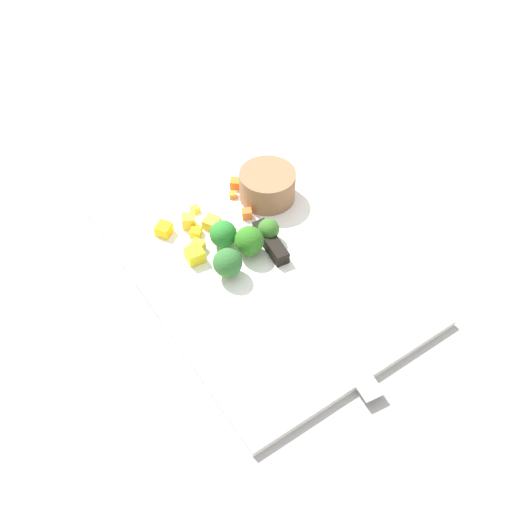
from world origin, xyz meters
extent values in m
plane|color=#9A9692|center=(0.00, 0.00, 0.00)|extent=(4.00, 4.00, 0.00)
cube|color=white|center=(0.00, 0.00, 0.01)|extent=(0.47, 0.32, 0.01)
cylinder|color=#936443|center=(0.10, -0.09, 0.04)|extent=(0.09, 0.09, 0.05)
cube|color=silver|center=(-0.18, -0.01, 0.01)|extent=(0.16, 0.05, 0.00)
cube|color=black|center=(0.01, -0.03, 0.02)|extent=(0.08, 0.03, 0.02)
cube|color=orange|center=(0.14, -0.13, 0.02)|extent=(0.03, 0.03, 0.01)
cube|color=orange|center=(0.13, -0.04, 0.02)|extent=(0.01, 0.02, 0.01)
cube|color=orange|center=(0.08, -0.04, 0.02)|extent=(0.02, 0.02, 0.01)
cube|color=orange|center=(0.15, -0.06, 0.02)|extent=(0.02, 0.02, 0.01)
cube|color=yellow|center=(0.09, 0.05, 0.02)|extent=(0.02, 0.02, 0.01)
cube|color=yellow|center=(0.11, 0.05, 0.02)|extent=(0.03, 0.03, 0.02)
cube|color=yellow|center=(0.09, 0.02, 0.02)|extent=(0.03, 0.03, 0.02)
cube|color=yellow|center=(0.12, 0.08, 0.02)|extent=(0.03, 0.03, 0.02)
cube|color=yellow|center=(0.13, 0.02, 0.02)|extent=(0.01, 0.01, 0.01)
cube|color=gold|center=(0.06, 0.06, 0.02)|extent=(0.03, 0.03, 0.01)
cube|color=yellow|center=(0.05, 0.07, 0.02)|extent=(0.03, 0.03, 0.02)
cylinder|color=#90B763|center=(0.02, 0.00, 0.02)|extent=(0.01, 0.01, 0.01)
sphere|color=#2D701D|center=(0.02, 0.00, 0.04)|extent=(0.04, 0.04, 0.04)
cylinder|color=#8CBA64|center=(0.02, -0.04, 0.02)|extent=(0.01, 0.01, 0.01)
sphere|color=#356B24|center=(0.02, -0.04, 0.03)|extent=(0.03, 0.03, 0.03)
cylinder|color=#98AF5D|center=(0.00, 0.05, 0.02)|extent=(0.01, 0.01, 0.02)
sphere|color=#2D662C|center=(0.00, 0.05, 0.04)|extent=(0.04, 0.04, 0.04)
cylinder|color=#8DB663|center=(0.05, 0.02, 0.02)|extent=(0.01, 0.01, 0.01)
sphere|color=#267729|center=(0.05, 0.02, 0.03)|extent=(0.04, 0.04, 0.04)
camera|label=1|loc=(-0.46, 0.31, 0.66)|focal=42.08mm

